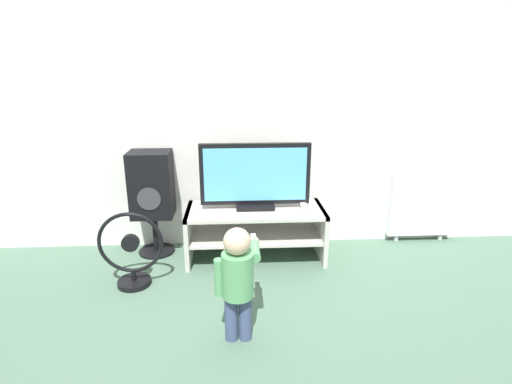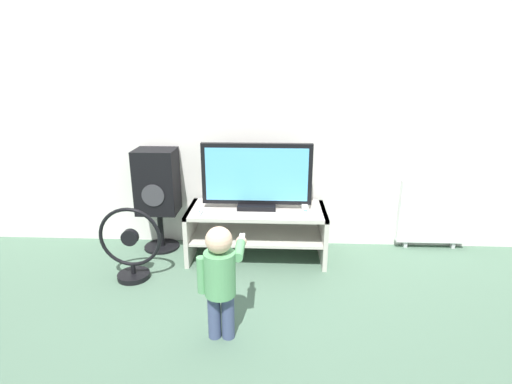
{
  "view_description": "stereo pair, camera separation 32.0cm",
  "coord_description": "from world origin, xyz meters",
  "px_view_note": "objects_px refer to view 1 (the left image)",
  "views": [
    {
      "loc": [
        -0.18,
        -2.9,
        1.59
      ],
      "look_at": [
        0.0,
        0.15,
        0.62
      ],
      "focal_mm": 28.0,
      "sensor_mm": 36.0,
      "label": 1
    },
    {
      "loc": [
        0.15,
        -2.9,
        1.59
      ],
      "look_at": [
        0.0,
        0.15,
        0.62
      ],
      "focal_mm": 28.0,
      "sensor_mm": 36.0,
      "label": 2
    }
  ],
  "objects_px": {
    "television": "(255,177)",
    "speaker_tower": "(152,187)",
    "child": "(238,275)",
    "radiator": "(422,206)",
    "game_console": "(303,206)",
    "remote_primary": "(200,215)",
    "floor_fan": "(131,253)"
  },
  "relations": [
    {
      "from": "remote_primary",
      "to": "speaker_tower",
      "type": "height_order",
      "value": "speaker_tower"
    },
    {
      "from": "game_console",
      "to": "child",
      "type": "relative_size",
      "value": 0.21
    },
    {
      "from": "remote_primary",
      "to": "radiator",
      "type": "relative_size",
      "value": 0.21
    },
    {
      "from": "remote_primary",
      "to": "television",
      "type": "bearing_deg",
      "value": 21.6
    },
    {
      "from": "speaker_tower",
      "to": "radiator",
      "type": "relative_size",
      "value": 1.44
    },
    {
      "from": "television",
      "to": "remote_primary",
      "type": "bearing_deg",
      "value": -158.4
    },
    {
      "from": "speaker_tower",
      "to": "floor_fan",
      "type": "bearing_deg",
      "value": -97.33
    },
    {
      "from": "television",
      "to": "speaker_tower",
      "type": "height_order",
      "value": "television"
    },
    {
      "from": "speaker_tower",
      "to": "radiator",
      "type": "height_order",
      "value": "speaker_tower"
    },
    {
      "from": "television",
      "to": "speaker_tower",
      "type": "relative_size",
      "value": 1.0
    },
    {
      "from": "remote_primary",
      "to": "floor_fan",
      "type": "xyz_separation_m",
      "value": [
        -0.49,
        -0.26,
        -0.19
      ]
    },
    {
      "from": "television",
      "to": "remote_primary",
      "type": "distance_m",
      "value": 0.55
    },
    {
      "from": "child",
      "to": "radiator",
      "type": "distance_m",
      "value": 2.2
    },
    {
      "from": "remote_primary",
      "to": "radiator",
      "type": "xyz_separation_m",
      "value": [
        2.03,
        0.42,
        -0.11
      ]
    },
    {
      "from": "game_console",
      "to": "child",
      "type": "height_order",
      "value": "child"
    },
    {
      "from": "television",
      "to": "radiator",
      "type": "height_order",
      "value": "television"
    },
    {
      "from": "game_console",
      "to": "radiator",
      "type": "xyz_separation_m",
      "value": [
        1.17,
        0.28,
        -0.12
      ]
    },
    {
      "from": "speaker_tower",
      "to": "game_console",
      "type": "bearing_deg",
      "value": -6.99
    },
    {
      "from": "child",
      "to": "game_console",
      "type": "bearing_deg",
      "value": 62.11
    },
    {
      "from": "remote_primary",
      "to": "child",
      "type": "height_order",
      "value": "child"
    },
    {
      "from": "radiator",
      "to": "child",
      "type": "bearing_deg",
      "value": -142.19
    },
    {
      "from": "television",
      "to": "remote_primary",
      "type": "relative_size",
      "value": 6.97
    },
    {
      "from": "child",
      "to": "radiator",
      "type": "relative_size",
      "value": 1.15
    },
    {
      "from": "game_console",
      "to": "child",
      "type": "distance_m",
      "value": 1.21
    },
    {
      "from": "game_console",
      "to": "radiator",
      "type": "distance_m",
      "value": 1.21
    },
    {
      "from": "remote_primary",
      "to": "speaker_tower",
      "type": "xyz_separation_m",
      "value": [
        -0.42,
        0.3,
        0.15
      ]
    },
    {
      "from": "child",
      "to": "floor_fan",
      "type": "relative_size",
      "value": 1.24
    },
    {
      "from": "remote_primary",
      "to": "radiator",
      "type": "bearing_deg",
      "value": 11.69
    },
    {
      "from": "child",
      "to": "radiator",
      "type": "bearing_deg",
      "value": 37.81
    },
    {
      "from": "game_console",
      "to": "speaker_tower",
      "type": "bearing_deg",
      "value": 173.01
    },
    {
      "from": "remote_primary",
      "to": "radiator",
      "type": "height_order",
      "value": "radiator"
    },
    {
      "from": "speaker_tower",
      "to": "floor_fan",
      "type": "relative_size",
      "value": 1.56
    }
  ]
}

